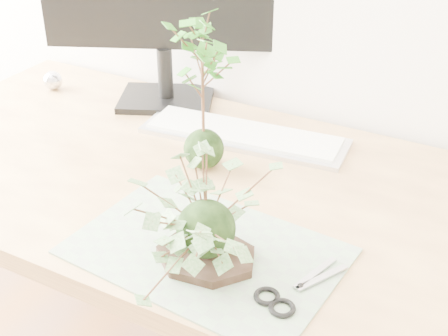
{
  "coord_description": "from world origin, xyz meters",
  "views": [
    {
      "loc": [
        0.43,
        0.34,
        1.38
      ],
      "look_at": [
        0.0,
        1.14,
        0.84
      ],
      "focal_mm": 50.0,
      "sensor_mm": 36.0,
      "label": 1
    }
  ],
  "objects": [
    {
      "name": "foil_ball",
      "position": [
        -0.65,
        1.43,
        0.76
      ],
      "size": [
        0.05,
        0.05,
        0.05
      ],
      "primitive_type": "sphere",
      "color": "white",
      "rests_on": "desk"
    },
    {
      "name": "ivy_kokedama",
      "position": [
        0.04,
        1.02,
        0.85
      ],
      "size": [
        0.31,
        0.31,
        0.19
      ],
      "rotation": [
        0.0,
        0.0,
        0.23
      ],
      "color": "black",
      "rests_on": "stone_dish"
    },
    {
      "name": "cutting_mat",
      "position": [
        0.02,
        1.04,
        0.74
      ],
      "size": [
        0.45,
        0.32,
        0.0
      ],
      "primitive_type": "cube",
      "rotation": [
        0.0,
        0.0,
        -0.08
      ],
      "color": "gray",
      "rests_on": "desk"
    },
    {
      "name": "scissors",
      "position": [
        0.19,
        0.99,
        0.75
      ],
      "size": [
        0.08,
        0.17,
        0.01
      ],
      "rotation": [
        0.0,
        0.0,
        -0.38
      ],
      "color": "#97989C",
      "rests_on": "cutting_mat"
    },
    {
      "name": "stone_dish",
      "position": [
        0.04,
        1.02,
        0.75
      ],
      "size": [
        0.19,
        0.19,
        0.01
      ],
      "primitive_type": "cylinder",
      "rotation": [
        0.0,
        0.0,
        0.12
      ],
      "color": "black",
      "rests_on": "cutting_mat"
    },
    {
      "name": "keyboard",
      "position": [
        -0.1,
        1.42,
        0.75
      ],
      "size": [
        0.46,
        0.18,
        0.02
      ],
      "rotation": [
        0.0,
        0.0,
        0.1
      ],
      "color": "silver",
      "rests_on": "desk"
    },
    {
      "name": "maple_kokedama",
      "position": [
        -0.12,
        1.27,
        0.98
      ],
      "size": [
        0.22,
        0.22,
        0.34
      ],
      "rotation": [
        0.0,
        0.0,
        -0.25
      ],
      "color": "black",
      "rests_on": "desk"
    },
    {
      "name": "desk",
      "position": [
        -0.01,
        1.23,
        0.65
      ],
      "size": [
        1.6,
        0.7,
        0.74
      ],
      "color": "tan",
      "rests_on": "ground_plane"
    }
  ]
}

